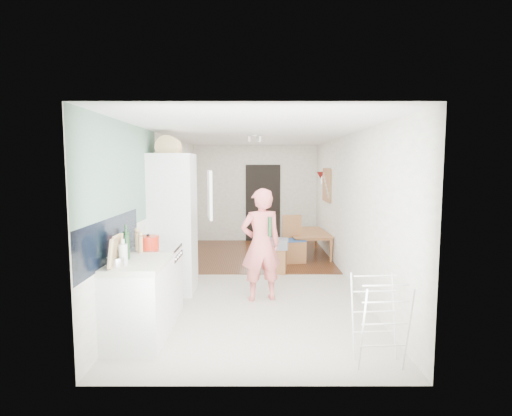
{
  "coord_description": "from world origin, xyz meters",
  "views": [
    {
      "loc": [
        0.01,
        -6.89,
        1.96
      ],
      "look_at": [
        0.02,
        0.2,
        1.22
      ],
      "focal_mm": 28.0,
      "sensor_mm": 36.0,
      "label": 1
    }
  ],
  "objects_px": {
    "stool": "(277,260)",
    "drying_rack": "(379,322)",
    "dining_table": "(309,245)",
    "dining_chair": "(294,239)",
    "person": "(261,235)"
  },
  "relations": [
    {
      "from": "dining_chair",
      "to": "stool",
      "type": "xyz_separation_m",
      "value": [
        -0.39,
        -0.77,
        -0.25
      ]
    },
    {
      "from": "dining_chair",
      "to": "drying_rack",
      "type": "relative_size",
      "value": 1.09
    },
    {
      "from": "stool",
      "to": "dining_table",
      "type": "bearing_deg",
      "value": 61.09
    },
    {
      "from": "dining_table",
      "to": "dining_chair",
      "type": "height_order",
      "value": "dining_chair"
    },
    {
      "from": "dining_table",
      "to": "dining_chair",
      "type": "distance_m",
      "value": 0.79
    },
    {
      "from": "dining_table",
      "to": "stool",
      "type": "relative_size",
      "value": 2.85
    },
    {
      "from": "stool",
      "to": "drying_rack",
      "type": "bearing_deg",
      "value": -76.63
    },
    {
      "from": "dining_table",
      "to": "drying_rack",
      "type": "relative_size",
      "value": 1.46
    },
    {
      "from": "person",
      "to": "dining_table",
      "type": "distance_m",
      "value": 3.21
    },
    {
      "from": "person",
      "to": "dining_chair",
      "type": "distance_m",
      "value": 2.44
    },
    {
      "from": "person",
      "to": "stool",
      "type": "height_order",
      "value": "person"
    },
    {
      "from": "drying_rack",
      "to": "stool",
      "type": "bearing_deg",
      "value": 99.68
    },
    {
      "from": "dining_table",
      "to": "drying_rack",
      "type": "height_order",
      "value": "drying_rack"
    },
    {
      "from": "person",
      "to": "drying_rack",
      "type": "xyz_separation_m",
      "value": [
        1.14,
        -1.95,
        -0.53
      ]
    },
    {
      "from": "person",
      "to": "dining_chair",
      "type": "xyz_separation_m",
      "value": [
        0.71,
        2.29,
        -0.49
      ]
    }
  ]
}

